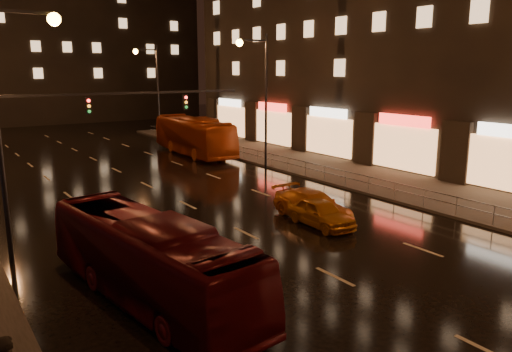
# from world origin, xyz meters

# --- Properties ---
(ground) EXTENTS (140.00, 140.00, 0.00)m
(ground) POSITION_xyz_m (0.00, 20.00, 0.00)
(ground) COLOR black
(ground) RESTS_ON ground
(sidewalk_right) EXTENTS (7.00, 70.00, 0.15)m
(sidewalk_right) POSITION_xyz_m (13.50, 15.00, 0.07)
(sidewalk_right) COLOR #38332D
(sidewalk_right) RESTS_ON ground
(traffic_signal) EXTENTS (15.31, 0.32, 6.20)m
(traffic_signal) POSITION_xyz_m (-5.06, 20.00, 4.74)
(traffic_signal) COLOR black
(traffic_signal) RESTS_ON ground
(railing_right) EXTENTS (0.05, 56.00, 1.00)m
(railing_right) POSITION_xyz_m (10.20, 18.00, 0.90)
(railing_right) COLOR #99999E
(railing_right) RESTS_ON sidewalk_right
(bus_red) EXTENTS (3.64, 10.43, 2.84)m
(bus_red) POSITION_xyz_m (-6.32, 5.99, 1.42)
(bus_red) COLOR #520B10
(bus_red) RESTS_ON ground
(bus_curb) EXTENTS (3.59, 12.16, 3.34)m
(bus_curb) POSITION_xyz_m (8.23, 31.23, 1.67)
(bus_curb) COLOR #AD3E11
(bus_curb) RESTS_ON ground
(taxi_near) EXTENTS (1.75, 4.01, 1.35)m
(taxi_near) POSITION_xyz_m (3.59, 8.89, 0.67)
(taxi_near) COLOR #C06C12
(taxi_near) RESTS_ON ground
(taxi_far) EXTENTS (2.08, 4.96, 1.43)m
(taxi_far) POSITION_xyz_m (4.04, 10.00, 0.72)
(taxi_far) COLOR #CD6713
(taxi_far) RESTS_ON ground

